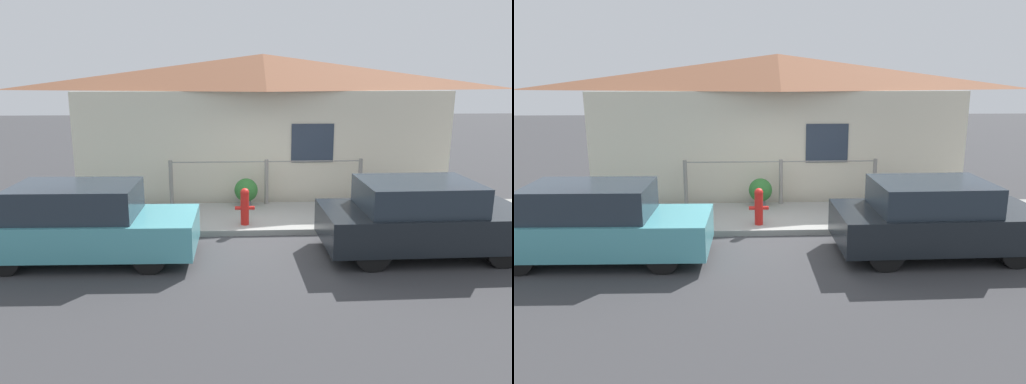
% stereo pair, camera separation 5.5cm
% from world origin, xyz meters
% --- Properties ---
extents(ground_plane, '(60.00, 60.00, 0.00)m').
position_xyz_m(ground_plane, '(0.00, 0.00, 0.00)').
color(ground_plane, '#38383A').
extents(sidewalk, '(24.00, 2.32, 0.13)m').
position_xyz_m(sidewalk, '(0.00, 1.16, 0.06)').
color(sidewalk, gray).
rests_on(sidewalk, ground_plane).
extents(house, '(10.21, 2.23, 3.88)m').
position_xyz_m(house, '(0.00, 3.59, 3.14)').
color(house, beige).
rests_on(house, ground_plane).
extents(fence, '(4.90, 0.10, 1.15)m').
position_xyz_m(fence, '(0.00, 2.17, 0.76)').
color(fence, gray).
rests_on(fence, sidewalk).
extents(car_left, '(4.05, 1.69, 1.44)m').
position_xyz_m(car_left, '(-3.61, -1.20, 0.71)').
color(car_left, teal).
rests_on(car_left, ground_plane).
extents(car_right, '(3.88, 1.85, 1.44)m').
position_xyz_m(car_right, '(2.72, -1.20, 0.72)').
color(car_right, black).
rests_on(car_right, ground_plane).
extents(fire_hydrant, '(0.44, 0.19, 0.82)m').
position_xyz_m(fire_hydrant, '(-0.60, 0.44, 0.56)').
color(fire_hydrant, red).
rests_on(fire_hydrant, sidewalk).
extents(potted_plant_near_hydrant, '(0.59, 0.59, 0.71)m').
position_xyz_m(potted_plant_near_hydrant, '(-0.52, 1.96, 0.53)').
color(potted_plant_near_hydrant, slate).
rests_on(potted_plant_near_hydrant, sidewalk).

